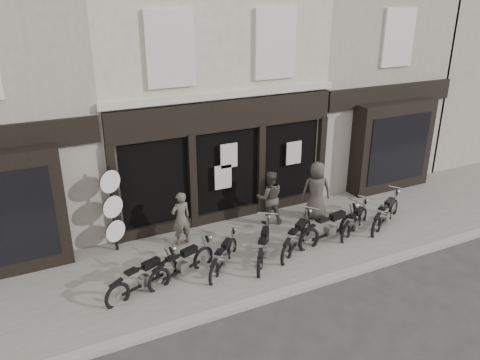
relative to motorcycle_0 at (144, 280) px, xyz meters
name	(u,v)px	position (x,y,z in m)	size (l,w,h in m)	color
ground_plane	(274,266)	(3.43, -0.28, -0.40)	(90.00, 90.00, 0.00)	#2D2B28
pavement	(258,248)	(3.43, 0.62, -0.34)	(30.00, 4.20, 0.12)	#605B55
kerb	(300,288)	(3.43, -1.53, -0.34)	(30.00, 0.25, 0.13)	gray
central_building	(189,78)	(3.43, 5.67, 3.68)	(7.30, 6.22, 8.34)	beige
neighbour_right	(340,68)	(9.78, 5.61, 3.64)	(5.60, 6.73, 8.34)	gray
filler_right	(479,55)	(17.93, 5.72, 3.70)	(11.00, 6.00, 8.20)	gray
motorcycle_0	(144,280)	(0.00, 0.00, 0.00)	(2.00, 1.02, 1.01)	black
motorcycle_1	(183,266)	(1.03, 0.17, 0.00)	(1.99, 0.98, 1.00)	black
motorcycle_2	(224,258)	(2.13, 0.11, -0.04)	(1.50, 1.50, 0.92)	black
motorcycle_3	(264,248)	(3.28, 0.04, 0.01)	(1.47, 1.85, 1.02)	black
motorcycle_4	(297,239)	(4.35, 0.06, 0.01)	(1.85, 1.47, 1.02)	black
motorcycle_5	(330,230)	(5.47, 0.05, 0.04)	(2.31, 0.69, 1.11)	black
motorcycle_6	(355,223)	(6.48, 0.18, -0.03)	(1.76, 1.17, 0.93)	black
motorcycle_7	(385,216)	(7.58, 0.09, 0.02)	(2.01, 1.29, 1.05)	black
man_left	(181,218)	(1.58, 1.75, 0.51)	(0.57, 0.38, 1.58)	#48453B
man_centre	(270,198)	(4.45, 1.79, 0.57)	(0.83, 0.64, 1.70)	#3B372F
man_right	(316,190)	(5.95, 1.47, 0.64)	(0.90, 0.59, 1.85)	#3B3431
advert_sign_post	(114,213)	(-0.17, 2.19, 0.85)	(0.59, 0.40, 2.57)	black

